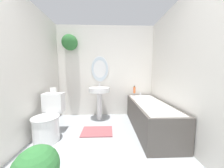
# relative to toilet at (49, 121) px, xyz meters

# --- Properties ---
(wall_back) EXTENTS (2.65, 0.39, 2.40)m
(wall_back) POSITION_rel_toilet_xyz_m (0.86, 1.11, 0.97)
(wall_back) COLOR silver
(wall_back) RESTS_ON ground_plane
(wall_left) EXTENTS (0.06, 2.77, 2.40)m
(wall_left) POSITION_rel_toilet_xyz_m (-0.31, -0.22, 0.87)
(wall_left) COLOR silver
(wall_left) RESTS_ON ground_plane
(wall_right) EXTENTS (0.06, 2.77, 2.40)m
(wall_right) POSITION_rel_toilet_xyz_m (2.28, -0.22, 0.87)
(wall_right) COLOR silver
(wall_right) RESTS_ON ground_plane
(toilet) EXTENTS (0.43, 0.63, 0.78)m
(toilet) POSITION_rel_toilet_xyz_m (0.00, 0.00, 0.00)
(toilet) COLOR white
(toilet) RESTS_ON ground_plane
(pedestal_sink) EXTENTS (0.51, 0.51, 0.90)m
(pedestal_sink) POSITION_rel_toilet_xyz_m (0.83, 0.81, 0.31)
(pedestal_sink) COLOR white
(pedestal_sink) RESTS_ON ground_plane
(bathtub) EXTENTS (0.65, 1.59, 0.64)m
(bathtub) POSITION_rel_toilet_xyz_m (1.91, 0.26, -0.03)
(bathtub) COLOR #4C4742
(bathtub) RESTS_ON ground_plane
(shampoo_bottle) EXTENTS (0.06, 0.06, 0.19)m
(shampoo_bottle) POSITION_rel_toilet_xyz_m (1.73, 0.92, 0.40)
(shampoo_bottle) COLOR #DB6633
(shampoo_bottle) RESTS_ON bathtub
(bath_mat) EXTENTS (0.60, 0.40, 0.02)m
(bath_mat) POSITION_rel_toilet_xyz_m (0.83, 0.19, -0.32)
(bath_mat) COLOR #934C51
(bath_mat) RESTS_ON ground_plane
(toilet_paper_roll) EXTENTS (0.11, 0.11, 0.10)m
(toilet_paper_roll) POSITION_rel_toilet_xyz_m (0.00, 0.22, 0.50)
(toilet_paper_roll) COLOR white
(toilet_paper_roll) RESTS_ON toilet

